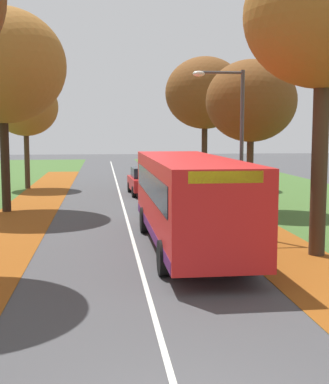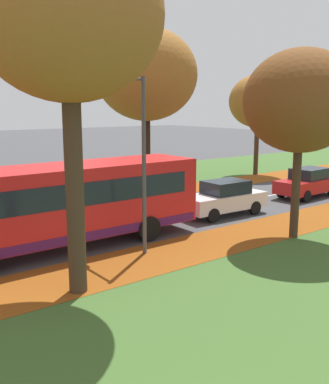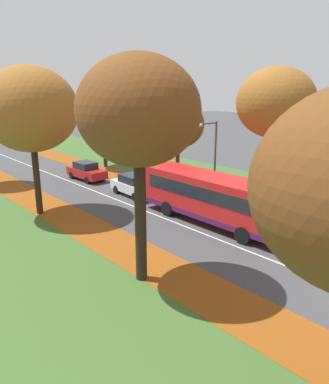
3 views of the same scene
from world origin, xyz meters
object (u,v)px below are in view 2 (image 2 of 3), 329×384
object	(u,v)px
tree_right_mid	(301,101)
streetlamp_right	(138,145)
bus	(63,202)
tree_right_near	(68,17)
tree_left_mid	(146,75)
car_red_following	(308,183)
tree_left_far	(258,102)
car_white_lead	(224,198)

from	to	relation	value
tree_right_mid	streetlamp_right	distance (m)	6.34
tree_right_mid	bus	size ratio (longest dim) A/B	0.69
streetlamp_right	bus	distance (m)	3.42
tree_right_near	tree_right_mid	distance (m)	9.29
tree_right_mid	bus	xyz separation A→B (m)	(-4.21, -7.67, -3.50)
tree_right_near	tree_right_mid	size ratio (longest dim) A/B	1.32
tree_left_mid	streetlamp_right	size ratio (longest dim) A/B	1.58
bus	car_red_following	bearing A→B (deg)	90.96
tree_left_far	bus	xyz separation A→B (m)	(7.71, -19.09, -3.66)
tree_right_mid	bus	distance (m)	9.43
tree_left_mid	car_white_lead	xyz separation A→B (m)	(7.26, -0.76, -6.01)
tree_left_far	bus	distance (m)	20.91
bus	car_white_lead	world-z (taller)	bus
car_white_lead	car_red_following	xyz separation A→B (m)	(-0.19, 6.82, 0.00)
car_white_lead	bus	bearing A→B (deg)	-89.57
streetlamp_right	tree_left_mid	bearing A→B (deg)	143.23
tree_left_mid	tree_right_mid	bearing A→B (deg)	-5.90
tree_right_mid	car_white_lead	distance (m)	6.15
streetlamp_right	car_white_lead	xyz separation A→B (m)	(-2.01, 6.16, -2.92)
streetlamp_right	tree_right_mid	bearing A→B (deg)	68.39
tree_left_far	tree_right_mid	xyz separation A→B (m)	(11.92, -11.41, -0.16)
tree_left_mid	tree_left_far	xyz separation A→B (m)	(-0.39, 10.22, -1.46)
car_red_following	car_white_lead	bearing A→B (deg)	-88.42
streetlamp_right	bus	bearing A→B (deg)	-135.05
tree_right_near	tree_right_mid	world-z (taller)	tree_right_near
tree_left_far	car_red_following	size ratio (longest dim) A/B	1.71
tree_right_mid	car_red_following	xyz separation A→B (m)	(-4.46, 7.25, -4.39)
car_white_lead	tree_left_mid	bearing A→B (deg)	173.99
bus	streetlamp_right	bearing A→B (deg)	44.95
tree_right_mid	streetlamp_right	bearing A→B (deg)	-111.61
tree_right_mid	streetlamp_right	size ratio (longest dim) A/B	1.19
tree_right_near	car_white_lead	bearing A→B (deg)	112.31
tree_right_mid	car_white_lead	bearing A→B (deg)	174.31
tree_left_mid	streetlamp_right	bearing A→B (deg)	-36.77
tree_right_near	car_red_following	size ratio (longest dim) A/B	2.21
tree_left_far	car_white_lead	world-z (taller)	tree_left_far
tree_left_far	streetlamp_right	distance (m)	19.74
tree_left_mid	streetlamp_right	xyz separation A→B (m)	(9.26, -6.92, -3.08)
streetlamp_right	bus	world-z (taller)	streetlamp_right
bus	car_red_following	xyz separation A→B (m)	(-0.25, 14.92, -0.89)
tree_left_mid	tree_left_far	size ratio (longest dim) A/B	1.30
car_white_lead	tree_left_far	bearing A→B (deg)	124.83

